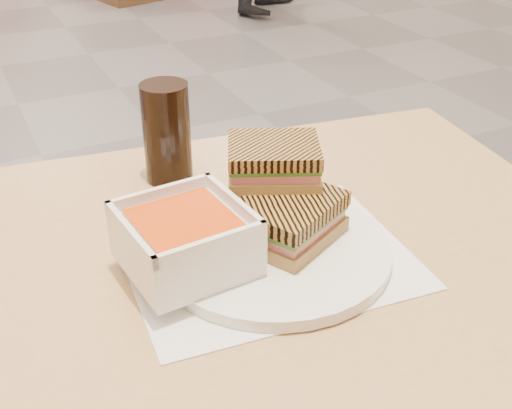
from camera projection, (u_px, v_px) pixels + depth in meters
name	position (u px, v px, depth m)	size (l,w,h in m)	color
main_table	(145.00, 352.00, 0.83)	(1.28, 0.85, 0.75)	tan
tray_liner	(269.00, 259.00, 0.81)	(0.35, 0.29, 0.00)	white
plate	(273.00, 250.00, 0.81)	(0.28, 0.28, 0.02)	white
soup_bowl	(186.00, 241.00, 0.75)	(0.15, 0.15, 0.07)	white
panini_lower	(289.00, 218.00, 0.81)	(0.15, 0.15, 0.05)	#A8833E
panini_upper	(274.00, 162.00, 0.83)	(0.14, 0.13, 0.05)	#A8833E
cola_glass	(167.00, 133.00, 0.95)	(0.07, 0.07, 0.15)	black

